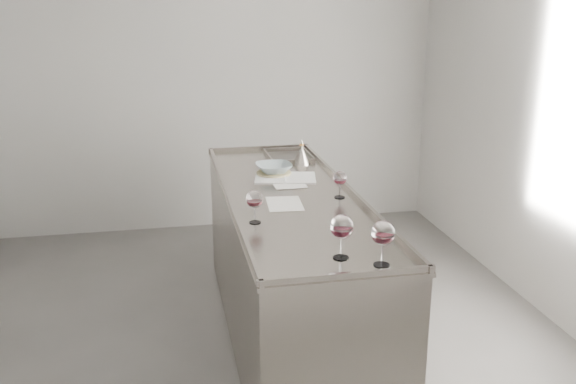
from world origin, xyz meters
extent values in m
cube|color=#524F4D|center=(0.00, 0.00, -0.01)|extent=(4.50, 5.00, 0.02)
cube|color=#ACAAA7|center=(0.00, 2.51, 1.40)|extent=(4.50, 0.02, 2.80)
cube|color=gray|center=(0.50, 0.30, 0.46)|extent=(0.75, 2.40, 0.92)
cube|color=gray|center=(0.50, 0.30, 0.93)|extent=(0.77, 2.42, 0.02)
cube|color=gray|center=(0.50, -0.89, 0.96)|extent=(0.77, 0.02, 0.03)
cube|color=gray|center=(0.50, 1.49, 0.96)|extent=(0.77, 0.02, 0.03)
cube|color=gray|center=(0.14, 0.30, 0.96)|extent=(0.02, 2.42, 0.03)
cube|color=gray|center=(0.86, 0.30, 0.96)|extent=(0.02, 2.42, 0.03)
cube|color=#595654|center=(0.68, 1.22, 0.94)|extent=(0.30, 0.38, 0.01)
cylinder|color=white|center=(0.23, -0.13, 0.94)|extent=(0.06, 0.06, 0.00)
cylinder|color=white|center=(0.23, -0.13, 0.99)|extent=(0.01, 0.01, 0.08)
ellipsoid|color=white|center=(0.23, -0.13, 1.07)|extent=(0.09, 0.09, 0.09)
cylinder|color=#3A080C|center=(0.22, -0.13, 1.05)|extent=(0.06, 0.06, 0.02)
cylinder|color=white|center=(0.53, -0.67, 0.94)|extent=(0.07, 0.07, 0.00)
cylinder|color=white|center=(0.53, -0.67, 0.99)|extent=(0.01, 0.01, 0.10)
ellipsoid|color=white|center=(0.53, -0.67, 1.09)|extent=(0.10, 0.10, 0.11)
cylinder|color=#3D0813|center=(0.53, -0.67, 1.07)|extent=(0.08, 0.08, 0.02)
cylinder|color=white|center=(0.69, -0.78, 0.94)|extent=(0.07, 0.07, 0.00)
cylinder|color=white|center=(0.69, -0.78, 0.99)|extent=(0.01, 0.01, 0.10)
ellipsoid|color=white|center=(0.69, -0.78, 1.09)|extent=(0.10, 0.10, 0.11)
cylinder|color=#3D0810|center=(0.69, -0.78, 1.07)|extent=(0.07, 0.07, 0.02)
cylinder|color=white|center=(0.78, 0.21, 0.94)|extent=(0.06, 0.06, 0.00)
cylinder|color=white|center=(0.78, 0.21, 0.98)|extent=(0.01, 0.01, 0.08)
ellipsoid|color=white|center=(0.78, 0.21, 1.06)|extent=(0.08, 0.08, 0.08)
cylinder|color=#3C0810|center=(0.78, 0.21, 1.04)|extent=(0.06, 0.06, 0.02)
cube|color=white|center=(0.44, 0.68, 0.95)|extent=(0.24, 0.30, 0.01)
cube|color=white|center=(0.64, 0.64, 0.95)|extent=(0.24, 0.30, 0.01)
cylinder|color=white|center=(0.54, 0.66, 0.95)|extent=(0.06, 0.27, 0.01)
cube|color=silver|center=(0.44, 0.15, 0.94)|extent=(0.22, 0.29, 0.00)
cube|color=silver|center=(0.54, 0.57, 0.94)|extent=(0.20, 0.29, 0.00)
cylinder|color=beige|center=(0.48, 0.76, 0.95)|extent=(0.29, 0.29, 0.02)
imported|color=gray|center=(0.48, 0.76, 0.99)|extent=(0.25, 0.25, 0.06)
cone|color=#9E958D|center=(0.73, 1.01, 0.99)|extent=(0.12, 0.12, 0.11)
cylinder|color=#9E958D|center=(0.73, 1.01, 1.06)|extent=(0.02, 0.02, 0.03)
cylinder|color=#AA6C2F|center=(0.73, 1.01, 1.08)|extent=(0.03, 0.03, 0.01)
cone|color=#9E958D|center=(0.73, 1.01, 1.10)|extent=(0.02, 0.02, 0.04)
camera|label=1|loc=(-0.23, -3.23, 2.07)|focal=40.00mm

